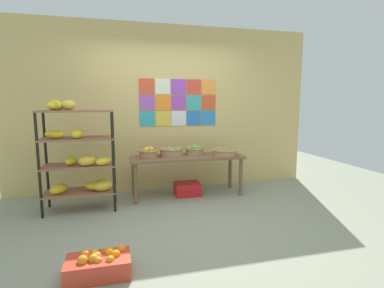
% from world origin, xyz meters
% --- Properties ---
extents(ground, '(9.09, 9.09, 0.00)m').
position_xyz_m(ground, '(0.00, 0.00, 0.00)').
color(ground, gray).
extents(back_wall_with_art, '(5.18, 0.07, 2.76)m').
position_xyz_m(back_wall_with_art, '(0.00, 1.57, 1.38)').
color(back_wall_with_art, tan).
rests_on(back_wall_with_art, ground).
extents(banana_shelf_unit, '(0.95, 0.51, 1.52)m').
position_xyz_m(banana_shelf_unit, '(-1.32, 0.76, 0.80)').
color(banana_shelf_unit, black).
rests_on(banana_shelf_unit, ground).
extents(display_table, '(1.78, 0.58, 0.64)m').
position_xyz_m(display_table, '(0.25, 1.03, 0.56)').
color(display_table, brown).
rests_on(display_table, ground).
extents(fruit_basket_back_right, '(0.40, 0.40, 0.12)m').
position_xyz_m(fruit_basket_back_right, '(0.86, 0.96, 0.70)').
color(fruit_basket_back_right, tan).
rests_on(fruit_basket_back_right, display_table).
extents(fruit_basket_left, '(0.38, 0.38, 0.15)m').
position_xyz_m(fruit_basket_left, '(0.01, 1.09, 0.71)').
color(fruit_basket_left, '#A97E5B').
rests_on(fruit_basket_left, display_table).
extents(fruit_basket_right, '(0.31, 0.31, 0.15)m').
position_xyz_m(fruit_basket_right, '(0.41, 1.17, 0.71)').
color(fruit_basket_right, tan).
rests_on(fruit_basket_right, display_table).
extents(fruit_basket_centre, '(0.30, 0.30, 0.18)m').
position_xyz_m(fruit_basket_centre, '(-0.36, 1.05, 0.72)').
color(fruit_basket_centre, '#A97C50').
rests_on(fruit_basket_centre, display_table).
extents(produce_crate_under_table, '(0.40, 0.31, 0.20)m').
position_xyz_m(produce_crate_under_table, '(0.25, 1.03, 0.10)').
color(produce_crate_under_table, red).
rests_on(produce_crate_under_table, ground).
extents(orange_crate_foreground, '(0.54, 0.30, 0.23)m').
position_xyz_m(orange_crate_foreground, '(-0.99, -0.93, 0.10)').
color(orange_crate_foreground, red).
rests_on(orange_crate_foreground, ground).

